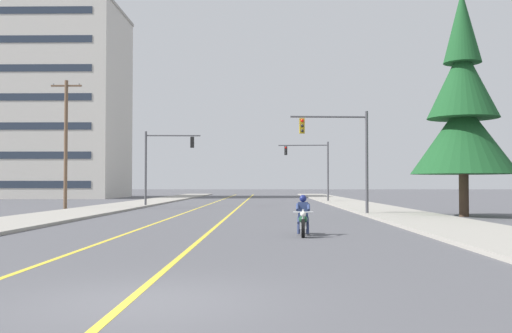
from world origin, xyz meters
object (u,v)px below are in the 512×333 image
at_px(traffic_signal_near_right, 345,147).
at_px(traffic_signal_near_left, 162,157).
at_px(conifer_tree_right_verge_near, 463,112).
at_px(apartment_building_far_left_block, 41,103).
at_px(traffic_signal_mid_right, 313,162).
at_px(motorcycle_with_rider, 303,219).
at_px(utility_pole_left_near, 66,142).

distance_m(traffic_signal_near_right, traffic_signal_near_left, 18.74).
distance_m(conifer_tree_right_verge_near, apartment_building_far_left_block, 62.27).
bearing_deg(traffic_signal_mid_right, traffic_signal_near_left, -137.95).
bearing_deg(apartment_building_far_left_block, motorcycle_with_rider, -61.07).
bearing_deg(traffic_signal_near_left, traffic_signal_near_right, -44.86).
distance_m(traffic_signal_near_left, apartment_building_far_left_block, 39.10).
relative_size(conifer_tree_right_verge_near, apartment_building_far_left_block, 0.51).
bearing_deg(traffic_signal_near_right, apartment_building_far_left_block, 128.65).
bearing_deg(conifer_tree_right_verge_near, utility_pole_left_near, 160.68).
bearing_deg(conifer_tree_right_verge_near, traffic_signal_near_right, 169.44).
relative_size(motorcycle_with_rider, utility_pole_left_near, 0.23).
bearing_deg(traffic_signal_near_right, utility_pole_left_near, 157.89).
distance_m(traffic_signal_near_left, conifer_tree_right_verge_near, 24.65).
bearing_deg(utility_pole_left_near, traffic_signal_mid_right, 41.80).
bearing_deg(traffic_signal_mid_right, traffic_signal_near_right, -90.43).
bearing_deg(apartment_building_far_left_block, traffic_signal_mid_right, -27.95).
xyz_separation_m(motorcycle_with_rider, traffic_signal_mid_right, (3.55, 39.06, 3.53)).
distance_m(motorcycle_with_rider, traffic_signal_mid_right, 39.38).
distance_m(traffic_signal_near_right, traffic_signal_mid_right, 25.38).
relative_size(traffic_signal_mid_right, conifer_tree_right_verge_near, 0.48).
xyz_separation_m(traffic_signal_near_right, conifer_tree_right_verge_near, (6.59, -1.23, 1.90)).
bearing_deg(traffic_signal_mid_right, apartment_building_far_left_block, 152.05).
bearing_deg(apartment_building_far_left_block, traffic_signal_near_right, -51.35).
distance_m(motorcycle_with_rider, conifer_tree_right_verge_near, 16.83).
bearing_deg(motorcycle_with_rider, traffic_signal_near_left, 110.25).
height_order(traffic_signal_near_left, apartment_building_far_left_block, apartment_building_far_left_block).
height_order(utility_pole_left_near, apartment_building_far_left_block, apartment_building_far_left_block).
distance_m(traffic_signal_near_left, utility_pole_left_near, 8.16).
bearing_deg(apartment_building_far_left_block, traffic_signal_near_left, -54.54).
bearing_deg(conifer_tree_right_verge_near, traffic_signal_mid_right, 103.52).
bearing_deg(traffic_signal_near_right, traffic_signal_near_left, 135.14).
relative_size(traffic_signal_near_right, utility_pole_left_near, 0.65).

